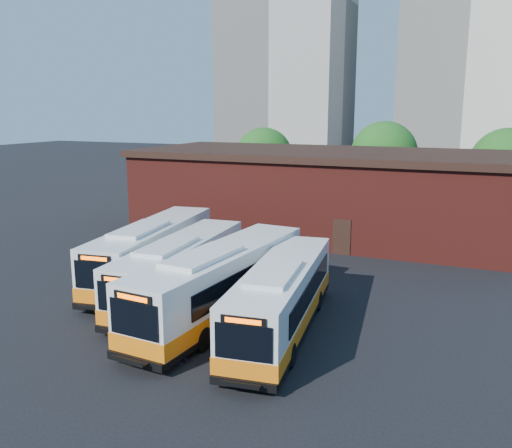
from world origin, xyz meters
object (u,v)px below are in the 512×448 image
at_px(bus_mideast, 221,286).
at_px(bus_west, 181,271).
at_px(bus_midwest, 153,254).
at_px(bus_east, 282,300).
at_px(transit_worker, 182,340).

bearing_deg(bus_mideast, bus_west, 157.73).
distance_m(bus_west, bus_midwest, 3.67).
xyz_separation_m(bus_east, transit_worker, (-2.45, -4.23, -0.52)).
bearing_deg(bus_midwest, transit_worker, -58.29).
bearing_deg(transit_worker, bus_east, -19.60).
relative_size(bus_mideast, transit_worker, 6.92).
distance_m(bus_west, bus_east, 6.54).
height_order(bus_west, transit_worker, bus_west).
bearing_deg(bus_west, bus_midwest, 141.66).
bearing_deg(bus_west, bus_east, -22.10).
bearing_deg(bus_mideast, transit_worker, -77.04).
bearing_deg(bus_west, bus_mideast, -31.33).
distance_m(bus_east, transit_worker, 4.91).
distance_m(bus_midwest, transit_worker, 10.74).
height_order(bus_west, bus_midwest, bus_midwest).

